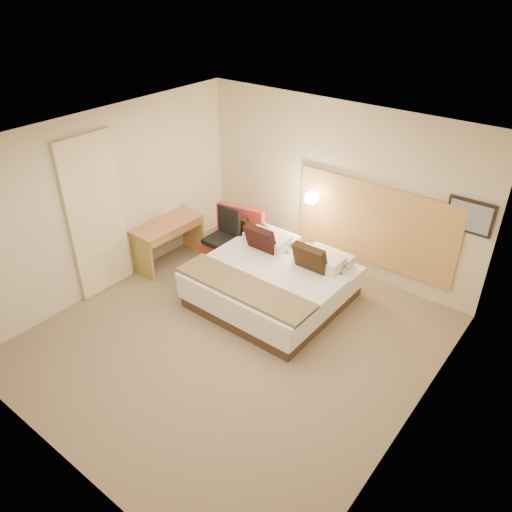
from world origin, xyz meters
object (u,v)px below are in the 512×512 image
Objects in this scene: side_table at (264,247)px; desk_chair at (223,244)px; bed at (273,282)px; lounge_chair at (234,241)px; desk at (168,231)px.

desk_chair reaches higher than side_table.
side_table is (-0.76, 0.79, -0.03)m from bed.
desk_chair is (-1.21, 0.27, 0.09)m from bed.
side_table is 0.60× the size of desk_chair.
side_table is at bearing 30.22° from lounge_chair.
bed is 1.10m from side_table.
desk is (-1.99, -0.19, 0.27)m from bed.
desk_chair reaches higher than lounge_chair.
lounge_chair reaches higher than desk.
bed is 1.71× the size of desk.
bed is 2.13× the size of lounge_chair.
desk is 0.92m from desk_chair.
bed reaches higher than desk.
desk_chair is (0.78, 0.46, -0.18)m from desk.
side_table is 0.49× the size of desk.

